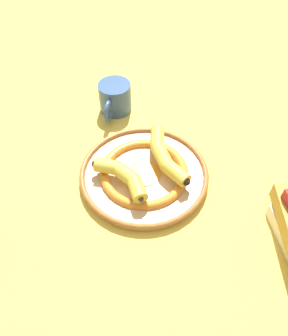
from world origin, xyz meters
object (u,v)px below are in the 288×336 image
banana_b (164,154)px  coffee_mug (115,98)px  decorative_bowl (144,174)px  banana_a (124,177)px

banana_b → coffee_mug: size_ratio=1.58×
decorative_bowl → banana_a: banana_a is taller
decorative_bowl → banana_a: 0.07m
banana_a → banana_b: same height
decorative_bowl → banana_a: (-0.00, -0.06, 0.03)m
decorative_bowl → coffee_mug: bearing=157.2°
decorative_bowl → coffee_mug: (-0.25, 0.11, 0.03)m
banana_a → banana_b: size_ratio=0.88×
banana_b → coffee_mug: bearing=-168.5°
decorative_bowl → banana_b: 0.07m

